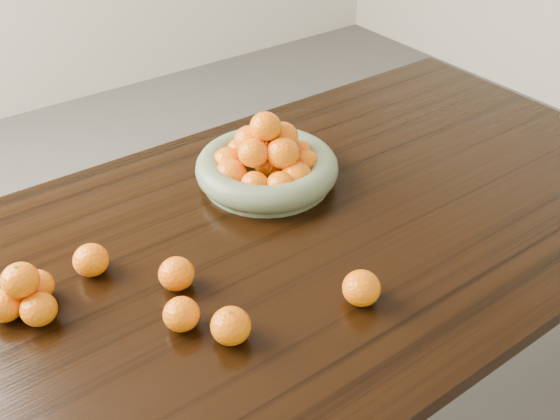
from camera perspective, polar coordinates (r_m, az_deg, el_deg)
dining_table at (r=1.41m, az=0.16°, el=-4.93°), size 2.00×1.00×0.75m
fruit_bowl at (r=1.50m, az=-1.19°, el=4.24°), size 0.34×0.34×0.18m
orange_pyramid at (r=1.23m, az=-22.28°, el=-7.18°), size 0.13×0.13×0.11m
loose_orange_0 at (r=1.11m, az=-4.52°, el=-10.52°), size 0.07×0.07×0.07m
loose_orange_1 at (r=1.14m, az=-9.00°, el=-9.39°), size 0.07×0.07×0.06m
loose_orange_2 at (r=1.18m, az=7.46°, el=-7.09°), size 0.07×0.07×0.07m
loose_orange_3 at (r=1.22m, az=-9.44°, el=-5.77°), size 0.07×0.07×0.07m
loose_orange_4 at (r=1.29m, az=-16.90°, el=-4.40°), size 0.07×0.07×0.07m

